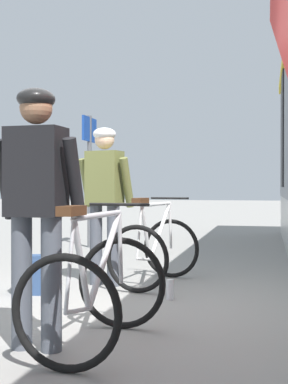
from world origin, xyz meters
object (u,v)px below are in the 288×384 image
cyclist_near_in_olive (105,191)px  cyclist_far_in_dark (36,194)px  backpack_on_platform (29,275)px  water_bottle_near_the_bikes (170,290)px  bicycle_near_white (155,249)px  bicycle_far_silver (97,289)px  platform_sign_post (89,158)px

cyclist_near_in_olive → cyclist_far_in_dark: (0.26, -2.35, 0.00)m
cyclist_far_in_dark → backpack_on_platform: size_ratio=4.40×
cyclist_far_in_dark → backpack_on_platform: 2.09m
water_bottle_near_the_bikes → bicycle_near_white: bearing=112.4°
bicycle_far_silver → bicycle_near_white: bearing=92.4°
cyclist_far_in_dark → bicycle_far_silver: cyclist_far_in_dark is taller
cyclist_far_in_dark → water_bottle_near_the_bikes: 2.09m
cyclist_far_in_dark → platform_sign_post: platform_sign_post is taller
platform_sign_post → water_bottle_near_the_bikes: bearing=-61.3°
cyclist_near_in_olive → bicycle_far_silver: (0.64, -2.23, -0.65)m
cyclist_near_in_olive → backpack_on_platform: (-0.61, -0.65, -0.85)m
bicycle_far_silver → backpack_on_platform: bearing=128.5°
cyclist_near_in_olive → bicycle_far_silver: bearing=-73.9°
cyclist_far_in_dark → cyclist_near_in_olive: bearing=96.3°
water_bottle_near_the_bikes → cyclist_far_in_dark: bearing=-108.6°
cyclist_near_in_olive → cyclist_far_in_dark: same height
water_bottle_near_the_bikes → platform_sign_post: platform_sign_post is taller
backpack_on_platform → cyclist_near_in_olive: bearing=32.7°
backpack_on_platform → platform_sign_post: 4.45m
bicycle_far_silver → platform_sign_post: platform_sign_post is taller
bicycle_near_white → bicycle_far_silver: same height
backpack_on_platform → water_bottle_near_the_bikes: size_ratio=2.03×
cyclist_far_in_dark → bicycle_far_silver: bearing=18.0°
bicycle_far_silver → platform_sign_post: bearing=109.5°
bicycle_near_white → water_bottle_near_the_bikes: bicycle_near_white is taller
backpack_on_platform → platform_sign_post: bearing=86.3°
bicycle_far_silver → water_bottle_near_the_bikes: bearing=82.7°
bicycle_near_white → water_bottle_near_the_bikes: 0.86m
bicycle_far_silver → backpack_on_platform: size_ratio=2.77×
backpack_on_platform → bicycle_near_white: bearing=20.6°
bicycle_near_white → backpack_on_platform: (-1.15, -0.81, -0.20)m
platform_sign_post → backpack_on_platform: bearing=-79.4°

